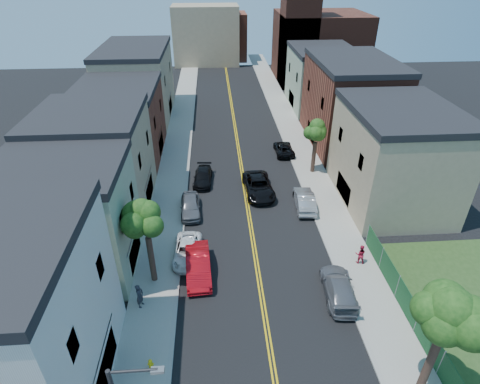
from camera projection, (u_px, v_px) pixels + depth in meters
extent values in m
cube|color=gray|center=(178.00, 140.00, 51.47)|extent=(3.20, 100.00, 0.15)
cube|color=gray|center=(295.00, 136.00, 52.42)|extent=(3.20, 100.00, 0.15)
cube|color=gray|center=(191.00, 139.00, 51.58)|extent=(0.30, 100.00, 0.15)
cube|color=gray|center=(282.00, 137.00, 52.32)|extent=(0.30, 100.00, 0.15)
cube|color=silver|center=(4.00, 327.00, 19.64)|extent=(9.00, 10.00, 10.00)
cube|color=gray|center=(68.00, 223.00, 28.53)|extent=(9.00, 8.00, 8.50)
cube|color=#998466|center=(97.00, 164.00, 36.04)|extent=(9.00, 10.00, 9.00)
cube|color=brown|center=(120.00, 124.00, 45.65)|extent=(9.00, 12.00, 8.00)
cube|color=#998466|center=(138.00, 84.00, 57.15)|extent=(9.00, 16.00, 9.50)
cube|color=#998466|center=(394.00, 159.00, 36.88)|extent=(9.00, 12.00, 9.00)
cube|color=brown|center=(349.00, 105.00, 48.51)|extent=(9.00, 14.00, 10.00)
cube|color=gray|center=(321.00, 80.00, 60.80)|extent=(9.00, 12.00, 8.50)
cube|color=#4C2319|center=(319.00, 47.00, 73.68)|extent=(16.00, 14.00, 12.00)
cube|color=#4C2319|center=(299.00, 22.00, 67.36)|extent=(6.00, 6.00, 22.00)
cube|color=#998466|center=(206.00, 35.00, 84.28)|extent=(14.00, 8.00, 12.00)
cube|color=brown|center=(224.00, 37.00, 88.44)|extent=(10.00, 8.00, 10.00)
cube|color=#143F1E|center=(407.00, 303.00, 26.07)|extent=(0.04, 15.00, 1.90)
cylinder|color=#34221A|center=(152.00, 259.00, 28.31)|extent=(0.44, 0.44, 3.96)
sphere|color=#143C10|center=(144.00, 210.00, 26.04)|extent=(5.20, 5.20, 5.20)
sphere|color=#143C10|center=(149.00, 200.00, 25.20)|extent=(3.90, 3.90, 3.90)
sphere|color=#143C10|center=(138.00, 212.00, 26.73)|extent=(3.64, 3.64, 3.64)
cylinder|color=#34221A|center=(428.00, 367.00, 20.65)|extent=(0.44, 0.44, 4.40)
sphere|color=#143C10|center=(454.00, 304.00, 18.13)|extent=(5.80, 5.80, 5.80)
sphere|color=#143C10|center=(479.00, 293.00, 17.19)|extent=(4.35, 4.35, 4.35)
sphere|color=#143C10|center=(432.00, 304.00, 18.89)|extent=(4.06, 4.06, 4.06)
cylinder|color=#34221A|center=(314.00, 157.00, 42.97)|extent=(0.44, 0.44, 3.52)
sphere|color=#143C10|center=(317.00, 125.00, 41.01)|extent=(4.40, 4.40, 4.40)
sphere|color=#143C10|center=(323.00, 118.00, 40.29)|extent=(3.30, 3.30, 3.30)
sphere|color=#143C10|center=(312.00, 128.00, 41.59)|extent=(3.08, 3.08, 3.08)
cylinder|color=black|center=(133.00, 371.00, 14.26)|extent=(1.80, 0.12, 0.12)
cube|color=slate|center=(158.00, 370.00, 14.34)|extent=(0.50, 0.25, 0.15)
imported|color=red|center=(198.00, 265.00, 29.61)|extent=(2.14, 5.31, 1.71)
imported|color=white|center=(188.00, 251.00, 31.32)|extent=(2.33, 4.80, 1.31)
imported|color=#5C5E64|center=(190.00, 206.00, 36.70)|extent=(2.07, 4.64, 1.55)
imported|color=black|center=(203.00, 177.00, 41.69)|extent=(2.23, 4.75, 1.34)
imported|color=slate|center=(339.00, 288.00, 27.76)|extent=(2.53, 5.32, 1.50)
imported|color=black|center=(303.00, 198.00, 38.13)|extent=(1.67, 3.94, 1.33)
imported|color=#999BA0|center=(305.00, 200.00, 37.52)|extent=(2.02, 4.95, 1.60)
imported|color=black|center=(284.00, 149.00, 47.83)|extent=(2.16, 4.59, 1.27)
imported|color=black|center=(259.00, 186.00, 39.73)|extent=(3.10, 6.09, 1.65)
imported|color=#292931|center=(140.00, 296.00, 26.63)|extent=(0.65, 0.80, 1.91)
imported|color=#AD1A32|center=(360.00, 254.00, 30.50)|extent=(0.94, 0.81, 1.67)
cylinder|color=yellow|center=(151.00, 365.00, 22.89)|extent=(0.23, 0.23, 0.59)
sphere|color=yellow|center=(150.00, 361.00, 22.72)|extent=(0.23, 0.23, 0.23)
cylinder|color=yellow|center=(151.00, 364.00, 22.87)|extent=(0.35, 0.12, 0.12)
cylinder|color=yellow|center=(151.00, 364.00, 22.87)|extent=(0.12, 0.35, 0.12)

